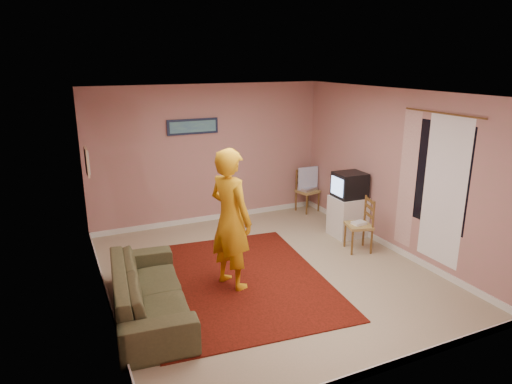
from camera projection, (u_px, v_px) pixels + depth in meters
name	position (u px, v px, depth m)	size (l,w,h in m)	color
ground	(267.00, 272.00, 6.73)	(5.00, 5.00, 0.00)	tan
wall_back	(209.00, 155.00, 8.54)	(4.50, 0.02, 2.60)	#9F7568
wall_front	(387.00, 255.00, 4.18)	(4.50, 0.02, 2.60)	#9F7568
wall_left	(99.00, 209.00, 5.46)	(0.02, 5.00, 2.60)	#9F7568
wall_right	(394.00, 172.00, 7.26)	(0.02, 5.00, 2.60)	#9F7568
ceiling	(268.00, 93.00, 6.00)	(4.50, 5.00, 0.02)	white
baseboard_back	(211.00, 218.00, 8.89)	(4.50, 0.02, 0.10)	silver
baseboard_front	(376.00, 370.00, 4.54)	(4.50, 0.02, 0.10)	silver
baseboard_left	(109.00, 302.00, 5.82)	(0.02, 5.00, 0.10)	silver
baseboard_right	(387.00, 244.00, 7.61)	(0.02, 5.00, 0.10)	silver
window	(438.00, 175.00, 6.43)	(0.01, 1.10, 1.50)	black
curtain_sheer	(444.00, 191.00, 6.35)	(0.01, 0.75, 2.10)	white
curtain_floral	(408.00, 180.00, 6.96)	(0.01, 0.35, 2.10)	beige
curtain_rod	(443.00, 113.00, 6.17)	(0.02, 0.02, 1.40)	brown
picture_back	(193.00, 127.00, 8.24)	(0.95, 0.04, 0.28)	#121A33
picture_left	(87.00, 162.00, 6.80)	(0.04, 0.38, 0.42)	beige
area_rug	(234.00, 281.00, 6.46)	(2.48, 3.11, 0.02)	black
tv_cabinet	(348.00, 216.00, 8.05)	(0.56, 0.51, 0.71)	silver
crt_tv	(349.00, 185.00, 7.88)	(0.53, 0.47, 0.43)	black
chair_a	(308.00, 186.00, 9.30)	(0.47, 0.45, 0.47)	tan
dvd_player	(308.00, 189.00, 9.31)	(0.35, 0.25, 0.06)	#BABABF
blue_throw	(308.00, 178.00, 9.25)	(0.43, 0.05, 0.45)	#98B3F9
chair_b	(359.00, 219.00, 7.36)	(0.47, 0.49, 0.48)	tan
game_console	(359.00, 223.00, 7.38)	(0.21, 0.16, 0.04)	white
sofa	(149.00, 291.00, 5.56)	(2.13, 0.83, 0.62)	#4A492D
person	(231.00, 219.00, 6.08)	(0.71, 0.46, 1.94)	orange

